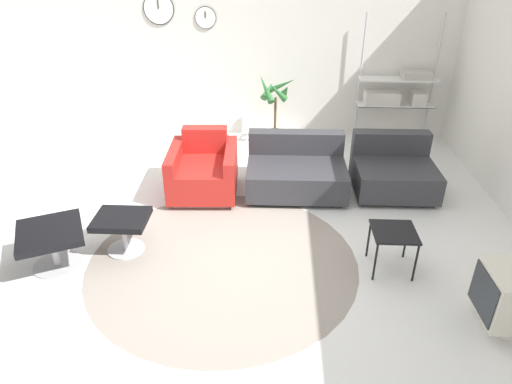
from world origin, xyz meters
name	(u,v)px	position (x,y,z in m)	size (l,w,h in m)	color
ground_plane	(234,243)	(0.00, 0.00, 0.00)	(12.00, 12.00, 0.00)	white
wall_back	(251,42)	(0.00, 3.10, 1.40)	(12.00, 0.09, 2.80)	silver
round_rug	(223,261)	(-0.08, -0.31, 0.00)	(2.58, 2.58, 0.01)	gray
ottoman	(122,225)	(-1.06, -0.18, 0.30)	(0.51, 0.43, 0.39)	#BCBCC1
armchair_red	(204,172)	(-0.46, 1.06, 0.28)	(0.82, 0.91, 0.72)	silver
couch_low	(296,172)	(0.66, 1.18, 0.24)	(1.18, 0.89, 0.65)	black
couch_second	(393,172)	(1.84, 1.23, 0.24)	(0.95, 0.89, 0.65)	black
side_table	(394,235)	(1.49, -0.34, 0.37)	(0.39, 0.39, 0.42)	black
crt_television	(511,298)	(2.25, -1.05, 0.29)	(0.46, 0.46, 0.54)	beige
potted_plant	(275,112)	(0.38, 2.58, 0.52)	(0.60, 0.61, 1.07)	silver
shelf_unit	(397,94)	(2.17, 2.83, 0.75)	(1.13, 0.28, 1.86)	#BCBCC1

